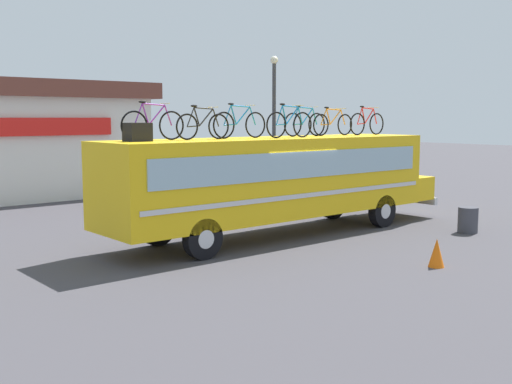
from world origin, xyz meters
TOP-DOWN VIEW (x-y plane):
  - ground_plane at (0.00, 0.00)m, footprint 120.00×120.00m
  - bus at (0.19, 0.00)m, footprint 11.61×2.42m
  - luggage_bag_1 at (-4.27, 0.13)m, footprint 0.56×0.49m
  - rooftop_bicycle_1 at (-3.69, 0.37)m, footprint 1.79×0.44m
  - rooftop_bicycle_2 at (-2.38, 0.11)m, footprint 1.65×0.44m
  - rooftop_bicycle_3 at (-1.05, 0.26)m, footprint 1.82×0.44m
  - rooftop_bicycle_4 at (0.22, -0.36)m, footprint 1.72×0.44m
  - rooftop_bicycle_5 at (1.52, 0.35)m, footprint 1.71×0.44m
  - rooftop_bicycle_6 at (2.74, 0.33)m, footprint 1.77×0.44m
  - rooftop_bicycle_7 at (4.08, 0.08)m, footprint 1.67×0.44m
  - roadside_building at (-2.56, 14.84)m, footprint 11.02×8.35m
  - trash_bin at (4.70, -3.28)m, footprint 0.57×0.57m
  - traffic_cone at (0.36, -5.09)m, footprint 0.36×0.36m
  - street_lamp at (3.86, 4.34)m, footprint 0.29×0.29m

SIDE VIEW (x-z plane):
  - ground_plane at x=0.00m, z-range 0.00..0.00m
  - traffic_cone at x=0.36m, z-range 0.00..0.66m
  - trash_bin at x=4.70m, z-range 0.00..0.75m
  - bus at x=0.19m, z-range 0.27..3.07m
  - roadside_building at x=-2.56m, z-range 0.05..4.92m
  - luggage_bag_1 at x=-4.27m, z-range 2.80..3.25m
  - rooftop_bicycle_2 at x=-2.38m, z-range 2.73..3.62m
  - rooftop_bicycle_6 at x=2.74m, z-range 2.73..3.63m
  - rooftop_bicycle_5 at x=1.52m, z-range 2.72..3.66m
  - rooftop_bicycle_7 at x=4.08m, z-range 2.72..3.66m
  - rooftop_bicycle_3 at x=-1.05m, z-range 2.72..3.68m
  - rooftop_bicycle_4 at x=0.22m, z-range 2.72..3.68m
  - rooftop_bicycle_1 at x=-3.69m, z-range 2.72..3.69m
  - street_lamp at x=3.86m, z-range 0.41..6.02m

